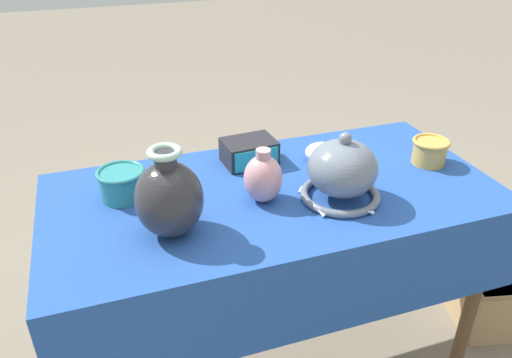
# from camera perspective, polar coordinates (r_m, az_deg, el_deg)

# --- Properties ---
(ground_plane) EXTENTS (14.00, 14.00, 0.00)m
(ground_plane) POSITION_cam_1_polar(r_m,az_deg,el_deg) (1.90, 1.61, -19.80)
(ground_plane) COLOR gray
(display_table) EXTENTS (1.29, 0.63, 0.70)m
(display_table) POSITION_cam_1_polar(r_m,az_deg,el_deg) (1.47, 2.21, -4.17)
(display_table) COLOR brown
(display_table) RESTS_ON ground_plane
(vase_tall_bulbous) EXTENTS (0.17, 0.17, 0.23)m
(vase_tall_bulbous) POSITION_cam_1_polar(r_m,az_deg,el_deg) (1.23, -9.90, -2.11)
(vase_tall_bulbous) COLOR #2D2D33
(vase_tall_bulbous) RESTS_ON display_table
(vase_dome_bell) EXTENTS (0.23, 0.23, 0.20)m
(vase_dome_bell) POSITION_cam_1_polar(r_m,az_deg,el_deg) (1.38, 9.81, 0.76)
(vase_dome_bell) COLOR slate
(vase_dome_bell) RESTS_ON display_table
(mosaic_tile_box) EXTENTS (0.17, 0.13, 0.08)m
(mosaic_tile_box) POSITION_cam_1_polar(r_m,az_deg,el_deg) (1.57, -0.77, 3.13)
(mosaic_tile_box) COLOR #232328
(mosaic_tile_box) RESTS_ON display_table
(bowl_shallow_porcelain) EXTENTS (0.11, 0.11, 0.06)m
(bowl_shallow_porcelain) POSITION_cam_1_polar(r_m,az_deg,el_deg) (1.60, 7.64, 2.99)
(bowl_shallow_porcelain) COLOR white
(bowl_shallow_porcelain) RESTS_ON display_table
(cup_wide_ochre) EXTENTS (0.12, 0.12, 0.08)m
(cup_wide_ochre) POSITION_cam_1_polar(r_m,az_deg,el_deg) (1.66, 19.35, 3.01)
(cup_wide_ochre) COLOR gold
(cup_wide_ochre) RESTS_ON display_table
(jar_round_rose) EXTENTS (0.11, 0.11, 0.16)m
(jar_round_rose) POSITION_cam_1_polar(r_m,az_deg,el_deg) (1.36, 0.81, 0.11)
(jar_round_rose) COLOR #D19399
(jar_round_rose) RESTS_ON display_table
(cup_wide_teal) EXTENTS (0.13, 0.13, 0.09)m
(cup_wide_teal) POSITION_cam_1_polar(r_m,az_deg,el_deg) (1.43, -15.09, -0.43)
(cup_wide_teal) COLOR teal
(cup_wide_teal) RESTS_ON display_table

